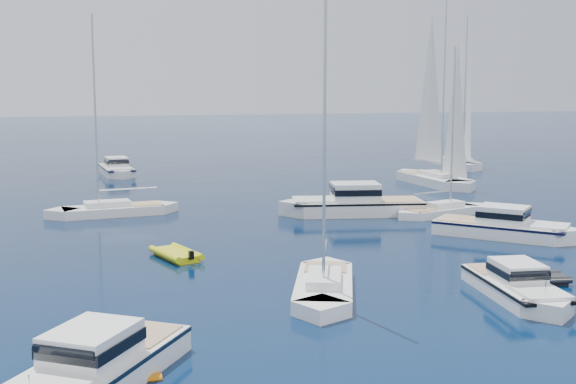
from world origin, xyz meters
The scene contains 13 objects.
ground centered at (0.00, 0.00, 0.00)m, with size 400.00×400.00×0.00m, color #08254D.
motor_cruiser_near centered at (5.36, 3.80, 0.00)m, with size 2.45×8.02×2.11m, color silver, non-canonical shape.
motor_cruiser_right centered at (11.88, 15.94, 0.00)m, with size 2.93×9.58×2.51m, color white, non-canonical shape.
motor_cruiser_centre centered at (5.34, 26.13, 0.00)m, with size 3.45×11.29×2.96m, color silver, non-canonical shape.
motor_cruiser_horizon centered at (-10.59, 54.67, 0.00)m, with size 2.79×9.12×2.39m, color silver, non-canonical shape.
sailboat_fore centered at (-2.79, 6.69, 0.00)m, with size 2.53×9.75×14.33m, color white, non-canonical shape.
sailboat_mid_l centered at (-11.59, 30.18, 0.00)m, with size 2.63×10.11×14.86m, color silver, non-canonical shape.
sailboat_centre centered at (11.55, 24.20, 0.00)m, with size 2.22×8.55×12.57m, color white, non-canonical shape.
sailboat_sails_r centered at (18.32, 39.76, 0.00)m, with size 3.30×12.67×18.63m, color silver, non-canonical shape.
sailboat_sails_far centered at (27.98, 53.18, 0.00)m, with size 3.08×11.85×17.41m, color white, non-canonical shape.
tender_yellow centered at (-8.57, 15.48, 0.00)m, with size 2.05×3.75×0.95m, color #C6CD0C, non-canonical shape.
tender_grey_near centered at (7.62, 5.86, 0.00)m, with size 1.74×3.06×0.95m, color black, non-canonical shape.
kayak_orange centered at (-12.17, -1.45, 0.00)m, with size 0.56×2.69×0.30m, color #C56609, non-canonical shape.
Camera 1 is at (-12.62, -24.96, 9.51)m, focal length 46.75 mm.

